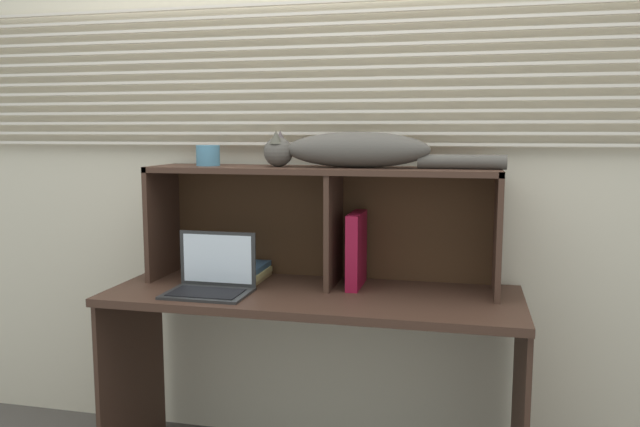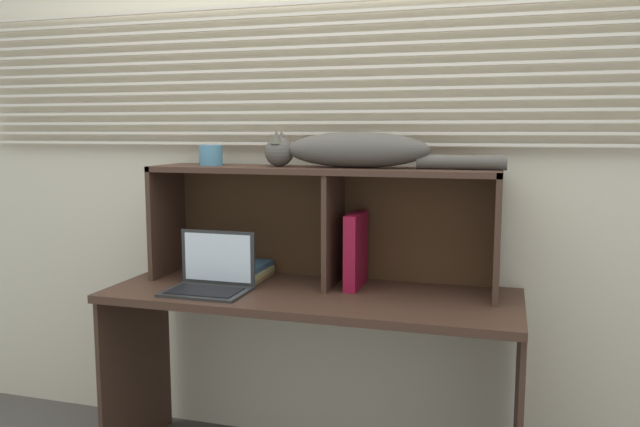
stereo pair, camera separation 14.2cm
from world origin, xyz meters
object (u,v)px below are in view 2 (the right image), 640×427
cat (353,151)px  book_stack (244,271)px  small_basket (211,155)px  laptop (211,278)px  binder_upright (356,250)px

cat → book_stack: size_ratio=4.03×
book_stack → small_basket: small_basket is taller
laptop → small_basket: size_ratio=3.25×
small_basket → cat: bearing=0.0°
cat → small_basket: bearing=180.0°
binder_upright → small_basket: (-0.60, 0.00, 0.35)m
laptop → binder_upright: (0.51, 0.21, 0.10)m
binder_upright → small_basket: small_basket is taller
cat → small_basket: (-0.58, 0.00, -0.02)m
book_stack → laptop: bearing=-100.5°
laptop → small_basket: (-0.09, 0.21, 0.45)m
cat → binder_upright: bearing=0.0°
book_stack → binder_upright: bearing=-0.4°
cat → book_stack: cat is taller
binder_upright → small_basket: size_ratio=3.07×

